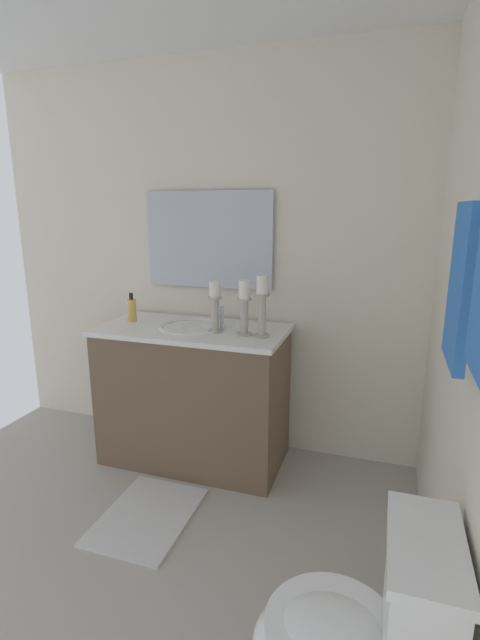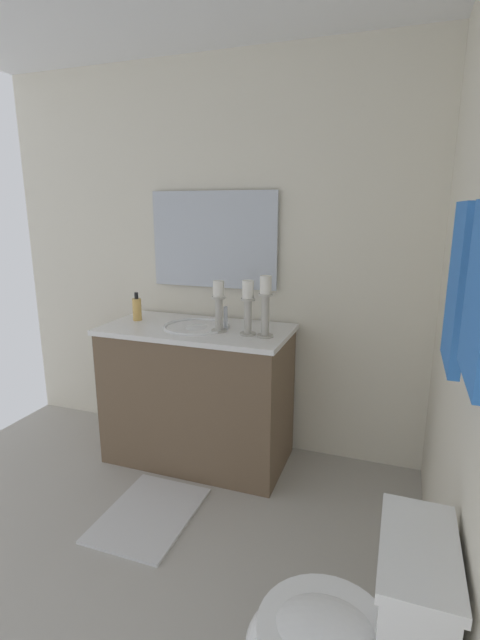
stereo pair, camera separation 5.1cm
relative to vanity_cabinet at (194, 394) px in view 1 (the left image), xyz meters
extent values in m
cube|color=#B2ADA3|center=(0.94, -0.07, -0.44)|extent=(2.52, 2.87, 0.02)
cube|color=silver|center=(0.94, 1.37, 0.79)|extent=(2.52, 0.04, 2.45)
cube|color=silver|center=(-0.33, -0.07, 0.79)|extent=(0.04, 2.87, 2.45)
cube|color=brown|center=(0.00, 0.00, -0.02)|extent=(0.55, 1.10, 0.83)
cube|color=white|center=(0.00, 0.00, 0.42)|extent=(0.58, 1.13, 0.03)
sphere|color=black|center=(-0.10, -0.56, 0.03)|extent=(0.02, 0.02, 0.02)
sphere|color=black|center=(0.10, -0.56, 0.03)|extent=(0.02, 0.02, 0.02)
ellipsoid|color=white|center=(0.00, 0.00, 0.38)|extent=(0.38, 0.30, 0.11)
torus|color=white|center=(0.00, 0.00, 0.43)|extent=(0.40, 0.40, 0.02)
cylinder|color=silver|center=(0.00, 0.19, 0.50)|extent=(0.02, 0.02, 0.14)
cube|color=silver|center=(-0.28, 0.00, 0.93)|extent=(0.02, 0.84, 0.60)
cylinder|color=#B7B2A5|center=(0.06, 0.45, 0.44)|extent=(0.09, 0.09, 0.01)
cylinder|color=#B7B2A5|center=(0.06, 0.45, 0.55)|extent=(0.04, 0.04, 0.23)
cylinder|color=#B7B2A5|center=(0.06, 0.45, 0.67)|extent=(0.08, 0.08, 0.01)
cylinder|color=white|center=(0.06, 0.45, 0.72)|extent=(0.06, 0.06, 0.10)
cylinder|color=#B7B2A5|center=(0.06, 0.35, 0.44)|extent=(0.09, 0.09, 0.01)
cylinder|color=#B7B2A5|center=(0.06, 0.35, 0.53)|extent=(0.04, 0.04, 0.20)
cylinder|color=#B7B2A5|center=(0.06, 0.35, 0.63)|extent=(0.08, 0.08, 0.01)
cylinder|color=white|center=(0.06, 0.35, 0.69)|extent=(0.06, 0.06, 0.10)
cylinder|color=#B7B2A5|center=(0.05, 0.17, 0.44)|extent=(0.09, 0.09, 0.01)
cylinder|color=#B7B2A5|center=(0.05, 0.17, 0.53)|extent=(0.04, 0.04, 0.19)
cylinder|color=#B7B2A5|center=(0.05, 0.17, 0.63)|extent=(0.08, 0.08, 0.01)
cylinder|color=white|center=(0.05, 0.17, 0.68)|extent=(0.06, 0.06, 0.09)
cylinder|color=#E5B259|center=(-0.03, -0.43, 0.50)|extent=(0.06, 0.06, 0.14)
cylinder|color=black|center=(-0.03, -0.43, 0.59)|extent=(0.02, 0.02, 0.04)
cylinder|color=white|center=(1.35, 1.02, -0.03)|extent=(0.39, 0.39, 0.03)
cube|color=white|center=(1.35, 1.24, 0.13)|extent=(0.36, 0.17, 0.32)
cube|color=white|center=(1.35, 1.24, 0.30)|extent=(0.38, 0.19, 0.03)
cube|color=blue|center=(1.03, 1.29, 0.92)|extent=(0.28, 0.03, 0.45)
cube|color=silver|center=(0.62, 0.00, -0.42)|extent=(0.60, 0.44, 0.02)
camera|label=1|loc=(2.42, 1.09, 1.13)|focal=25.54mm
camera|label=2|loc=(2.40, 1.14, 1.13)|focal=25.54mm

